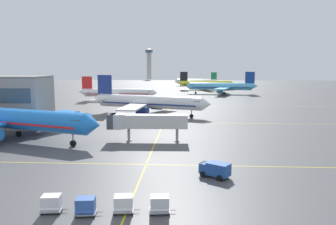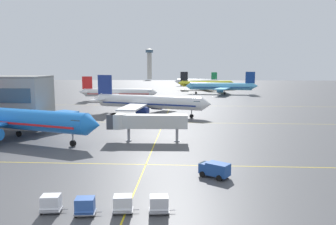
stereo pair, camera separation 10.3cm
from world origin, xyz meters
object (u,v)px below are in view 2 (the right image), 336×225
at_px(airliner_far_right_stand, 206,84).
at_px(control_tower, 149,61).
at_px(baggage_cart_row_leftmost, 51,203).
at_px(baggage_cart_row_middle, 123,204).
at_px(airliner_front_gate, 13,119).
at_px(airliner_third_row, 118,93).
at_px(airliner_far_left_stand, 222,86).
at_px(airliner_second_row, 148,102).
at_px(baggage_cart_row_second, 85,206).
at_px(jet_bridge, 141,121).
at_px(service_truck_red_van, 214,169).
at_px(airliner_distant_taxiway, 197,81).
at_px(baggage_cart_row_fourth, 159,204).

relative_size(airliner_far_right_stand, control_tower, 1.06).
distance_m(baggage_cart_row_leftmost, baggage_cart_row_middle, 7.54).
xyz_separation_m(airliner_front_gate, airliner_far_right_stand, (47.62, 145.73, -0.51)).
bearing_deg(airliner_far_right_stand, baggage_cart_row_leftmost, -98.30).
xyz_separation_m(airliner_third_row, control_tower, (-12.55, 232.74, 16.66)).
bearing_deg(airliner_far_left_stand, airliner_third_row, -141.71).
xyz_separation_m(airliner_second_row, baggage_cart_row_leftmost, (-2.04, -68.34, -3.19)).
bearing_deg(airliner_second_row, baggage_cart_row_second, -88.56).
bearing_deg(airliner_front_gate, control_tower, 91.28).
bearing_deg(jet_bridge, baggage_cart_row_leftmost, -98.35).
height_order(airliner_far_right_stand, service_truck_red_van, airliner_far_right_stand).
distance_m(airliner_distant_taxiway, baggage_cart_row_fourth, 217.23).
bearing_deg(baggage_cart_row_leftmost, airliner_far_left_stand, 77.50).
height_order(airliner_second_row, airliner_third_row, airliner_second_row).
bearing_deg(airliner_distant_taxiway, service_truck_red_van, -90.97).
bearing_deg(airliner_far_left_stand, airliner_front_gate, -115.33).
distance_m(airliner_front_gate, jet_bridge, 26.49).
xyz_separation_m(airliner_front_gate, control_tower, (-6.93, 309.01, 15.87)).
distance_m(airliner_second_row, baggage_cart_row_middle, 68.33).
height_order(airliner_front_gate, baggage_cart_row_fourth, airliner_front_gate).
relative_size(airliner_front_gate, baggage_cart_row_fourth, 14.34).
xyz_separation_m(airliner_far_right_stand, baggage_cart_row_fourth, (-14.75, -178.20, -2.90)).
relative_size(airliner_third_row, airliner_distant_taxiway, 1.02).
bearing_deg(airliner_distant_taxiway, airliner_far_right_stand, -83.20).
xyz_separation_m(airliner_front_gate, airliner_far_left_stand, (54.30, 114.70, -0.30)).
height_order(airliner_front_gate, airliner_third_row, airliner_front_gate).
distance_m(service_truck_red_van, baggage_cart_row_second, 18.91).
height_order(airliner_far_right_stand, airliner_distant_taxiway, airliner_far_right_stand).
bearing_deg(baggage_cart_row_leftmost, airliner_second_row, 88.29).
bearing_deg(airliner_third_row, airliner_distant_taxiway, 70.95).
distance_m(service_truck_red_van, baggage_cart_row_leftmost, 21.61).
relative_size(airliner_far_left_stand, airliner_distant_taxiway, 1.16).
xyz_separation_m(airliner_second_row, airliner_far_right_stand, (24.01, 110.29, -0.29)).
distance_m(airliner_distant_taxiway, baggage_cart_row_second, 218.60).
xyz_separation_m(airliner_distant_taxiway, baggage_cart_row_leftmost, (-21.42, -217.41, -2.54)).
xyz_separation_m(service_truck_red_van, baggage_cart_row_fourth, (-6.64, -11.63, -0.17)).
relative_size(airliner_front_gate, airliner_far_right_stand, 1.10).
bearing_deg(jet_bridge, airliner_far_left_stand, 76.31).
relative_size(airliner_distant_taxiway, baggage_cart_row_middle, 11.80).
relative_size(baggage_cart_row_leftmost, control_tower, 0.08).
bearing_deg(control_tower, airliner_third_row, -86.91).
bearing_deg(baggage_cart_row_middle, airliner_front_gate, 131.77).
bearing_deg(jet_bridge, baggage_cart_row_fourth, -79.03).
height_order(baggage_cart_row_fourth, jet_bridge, jet_bridge).
height_order(airliner_far_left_stand, baggage_cart_row_leftmost, airliner_far_left_stand).
relative_size(service_truck_red_van, control_tower, 0.13).
relative_size(airliner_second_row, baggage_cart_row_second, 13.66).
xyz_separation_m(airliner_front_gate, airliner_second_row, (23.61, 35.44, -0.22)).
bearing_deg(airliner_second_row, baggage_cart_row_fourth, -82.23).
bearing_deg(baggage_cart_row_fourth, service_truck_red_van, 60.28).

